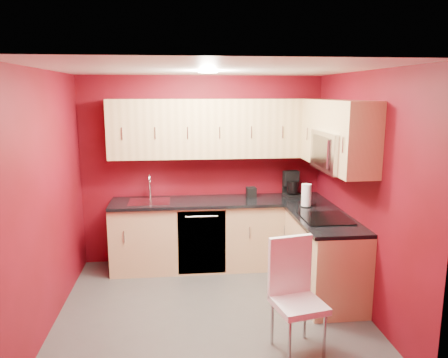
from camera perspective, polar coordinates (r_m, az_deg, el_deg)
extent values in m
plane|color=#454240|center=(4.87, -1.62, -16.68)|extent=(3.20, 3.20, 0.00)
plane|color=white|center=(4.31, -1.80, 14.18)|extent=(3.20, 3.20, 0.00)
plane|color=maroon|center=(5.89, -2.82, 1.16)|extent=(3.20, 0.00, 3.20)
plane|color=maroon|center=(2.99, 0.52, -8.86)|extent=(3.20, 0.00, 3.20)
plane|color=maroon|center=(4.59, -22.05, -2.54)|extent=(0.00, 3.00, 3.00)
plane|color=maroon|center=(4.81, 17.67, -1.65)|extent=(0.00, 3.00, 3.00)
cube|color=tan|center=(5.81, -0.59, -7.26)|extent=(2.80, 0.60, 0.87)
cube|color=tan|center=(5.16, 12.90, -9.99)|extent=(0.60, 1.30, 0.87)
cube|color=black|center=(5.67, -0.58, -2.94)|extent=(2.80, 0.63, 0.04)
cube|color=black|center=(5.00, 13.02, -5.19)|extent=(0.63, 1.27, 0.04)
cube|color=#DCBB7C|center=(5.66, -0.74, 6.63)|extent=(2.80, 0.35, 0.75)
cube|color=#DCBB7C|center=(5.46, 12.71, 6.19)|extent=(0.35, 0.57, 0.75)
cube|color=#DCBB7C|center=(4.39, 17.52, 4.79)|extent=(0.35, 0.22, 0.75)
cube|color=#DCBB7C|center=(4.82, 15.35, 7.95)|extent=(0.35, 0.76, 0.33)
cube|color=silver|center=(4.85, 14.84, 3.53)|extent=(0.40, 0.76, 0.42)
cube|color=black|center=(4.78, 12.71, 3.53)|extent=(0.02, 0.62, 0.33)
cylinder|color=silver|center=(4.56, 13.38, 3.14)|extent=(0.02, 0.02, 0.29)
cube|color=black|center=(4.96, 13.11, -5.03)|extent=(0.50, 0.55, 0.01)
cube|color=silver|center=(5.65, -9.71, -3.00)|extent=(0.52, 0.42, 0.02)
cylinder|color=silver|center=(5.82, -9.64, -1.23)|extent=(0.02, 0.02, 0.26)
torus|color=silver|center=(5.72, -9.72, -0.11)|extent=(0.02, 0.16, 0.16)
cylinder|color=silver|center=(5.66, -9.74, -0.84)|extent=(0.02, 0.02, 0.12)
cube|color=black|center=(5.52, -2.91, -8.28)|extent=(0.60, 0.02, 0.82)
cylinder|color=white|center=(4.61, -2.09, 13.80)|extent=(0.20, 0.20, 0.01)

